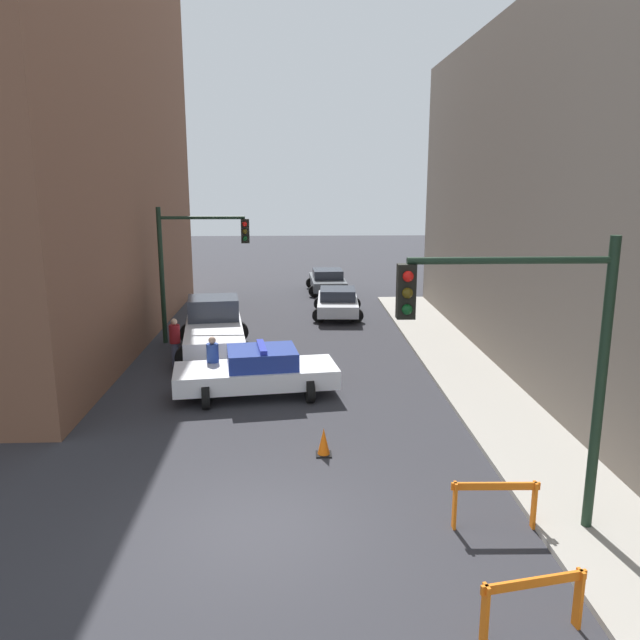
{
  "coord_description": "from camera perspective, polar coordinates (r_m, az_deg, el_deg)",
  "views": [
    {
      "loc": [
        0.72,
        -10.25,
        6.21
      ],
      "look_at": [
        1.44,
        8.93,
        1.86
      ],
      "focal_mm": 35.0,
      "sensor_mm": 36.0,
      "label": 1
    }
  ],
  "objects": [
    {
      "name": "ground_plane",
      "position": [
        12.0,
        -5.57,
        -18.46
      ],
      "size": [
        120.0,
        120.0,
        0.0
      ],
      "primitive_type": "plane",
      "color": "#2D2D33"
    },
    {
      "name": "sidewalk_right",
      "position": [
        13.15,
        23.79,
        -16.29
      ],
      "size": [
        2.4,
        44.0,
        0.12
      ],
      "color": "#9E998E",
      "rests_on": "ground_plane"
    },
    {
      "name": "traffic_light_near",
      "position": [
        11.05,
        19.2,
        -2.0
      ],
      "size": [
        3.64,
        0.35,
        5.2
      ],
      "color": "black",
      "rests_on": "sidewalk_right"
    },
    {
      "name": "traffic_light_far",
      "position": [
        24.14,
        -11.8,
        5.81
      ],
      "size": [
        3.44,
        0.35,
        5.2
      ],
      "color": "black",
      "rests_on": "ground_plane"
    },
    {
      "name": "police_car",
      "position": [
        18.34,
        -5.74,
        -4.7
      ],
      "size": [
        4.91,
        2.78,
        1.52
      ],
      "rotation": [
        0.0,
        0.0,
        1.71
      ],
      "color": "white",
      "rests_on": "ground_plane"
    },
    {
      "name": "white_truck",
      "position": [
        22.99,
        -9.67,
        -0.75
      ],
      "size": [
        3.09,
        5.62,
        1.9
      ],
      "rotation": [
        0.0,
        0.0,
        0.13
      ],
      "color": "silver",
      "rests_on": "ground_plane"
    },
    {
      "name": "parked_car_near",
      "position": [
        28.81,
        1.61,
        1.68
      ],
      "size": [
        2.43,
        4.39,
        1.31
      ],
      "rotation": [
        0.0,
        0.0,
        -0.06
      ],
      "color": "silver",
      "rests_on": "ground_plane"
    },
    {
      "name": "parked_car_mid",
      "position": [
        34.88,
        0.69,
        3.64
      ],
      "size": [
        2.37,
        4.36,
        1.31
      ],
      "rotation": [
        0.0,
        0.0,
        0.03
      ],
      "color": "#474C51",
      "rests_on": "ground_plane"
    },
    {
      "name": "pedestrian_crossing",
      "position": [
        18.91,
        -9.76,
        -3.86
      ],
      "size": [
        0.5,
        0.5,
        1.66
      ],
      "rotation": [
        0.0,
        0.0,
        3.71
      ],
      "color": "#382D23",
      "rests_on": "ground_plane"
    },
    {
      "name": "pedestrian_corner",
      "position": [
        21.55,
        -13.12,
        -1.95
      ],
      "size": [
        0.38,
        0.38,
        1.66
      ],
      "rotation": [
        0.0,
        0.0,
        0.07
      ],
      "color": "#474C66",
      "rests_on": "ground_plane"
    },
    {
      "name": "barrier_mid",
      "position": [
        9.81,
        18.93,
        -22.75
      ],
      "size": [
        1.58,
        0.44,
        0.9
      ],
      "rotation": [
        0.0,
        0.0,
        0.19
      ],
      "color": "orange",
      "rests_on": "ground_plane"
    },
    {
      "name": "barrier_back",
      "position": [
        12.09,
        15.7,
        -15.31
      ],
      "size": [
        1.6,
        0.2,
        0.9
      ],
      "rotation": [
        0.0,
        0.0,
        -0.03
      ],
      "color": "orange",
      "rests_on": "ground_plane"
    },
    {
      "name": "traffic_cone",
      "position": [
        14.56,
        0.34,
        -11.11
      ],
      "size": [
        0.36,
        0.36,
        0.66
      ],
      "color": "black",
      "rests_on": "ground_plane"
    }
  ]
}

